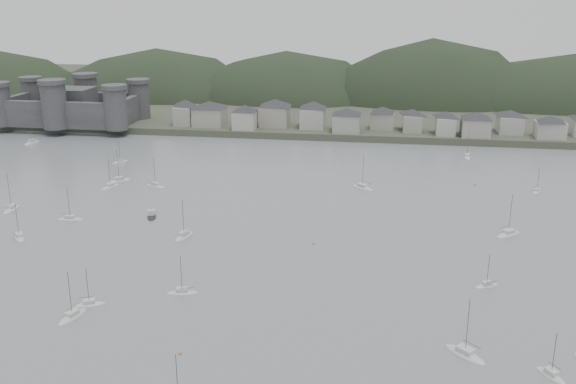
# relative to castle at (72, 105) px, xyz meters

# --- Properties ---
(ground) EXTENTS (900.00, 900.00, 0.00)m
(ground) POSITION_rel_castle_xyz_m (120.00, -179.80, -10.96)
(ground) COLOR slate
(ground) RESTS_ON ground
(far_shore_land) EXTENTS (900.00, 250.00, 3.00)m
(far_shore_land) POSITION_rel_castle_xyz_m (120.00, 115.20, -9.46)
(far_shore_land) COLOR #383D2D
(far_shore_land) RESTS_ON ground
(forested_ridge) EXTENTS (851.55, 103.94, 102.57)m
(forested_ridge) POSITION_rel_castle_xyz_m (124.83, 89.60, -22.25)
(forested_ridge) COLOR black
(forested_ridge) RESTS_ON ground
(castle) EXTENTS (66.00, 43.00, 20.00)m
(castle) POSITION_rel_castle_xyz_m (0.00, 0.00, 0.00)
(castle) COLOR #37373A
(castle) RESTS_ON far_shore_land
(waterfront_town) EXTENTS (451.48, 28.46, 12.92)m
(waterfront_town) POSITION_rel_castle_xyz_m (170.59, 3.54, -2.30)
(waterfront_town) COLOR gray
(waterfront_town) RESTS_ON far_shore_land
(sailboat_lead) EXTENTS (8.20, 8.42, 12.17)m
(sailboat_lead) POSITION_rel_castle_xyz_m (58.05, -82.71, -10.79)
(sailboat_lead) COLOR beige
(sailboat_lead) RESTS_ON ground
(moored_fleet) EXTENTS (260.90, 177.85, 12.50)m
(moored_fleet) POSITION_rel_castle_xyz_m (117.17, -120.18, -10.79)
(moored_fleet) COLOR beige
(moored_fleet) RESTS_ON ground
(motor_launch_far) EXTENTS (4.57, 7.41, 3.68)m
(motor_launch_far) POSITION_rel_castle_xyz_m (82.02, -115.84, -10.66)
(motor_launch_far) COLOR black
(motor_launch_far) RESTS_ON ground
(mooring_buoys) EXTENTS (168.80, 117.54, 0.70)m
(mooring_buoys) POSITION_rel_castle_xyz_m (129.41, -134.73, -10.81)
(mooring_buoys) COLOR #B07C3A
(mooring_buoys) RESTS_ON ground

